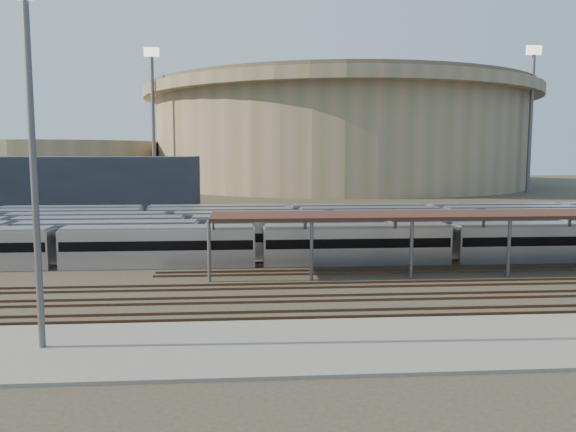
% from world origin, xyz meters
% --- Properties ---
extents(ground, '(420.00, 420.00, 0.00)m').
position_xyz_m(ground, '(0.00, 0.00, 0.00)').
color(ground, '#383026').
rests_on(ground, ground).
extents(apron, '(50.00, 9.00, 0.20)m').
position_xyz_m(apron, '(-5.00, -15.00, 0.10)').
color(apron, gray).
rests_on(apron, ground).
extents(subway_trains, '(128.92, 23.90, 3.60)m').
position_xyz_m(subway_trains, '(0.19, 18.50, 1.80)').
color(subway_trains, '#A6A5AA').
rests_on(subway_trains, ground).
extents(inspection_shed, '(60.30, 6.00, 5.30)m').
position_xyz_m(inspection_shed, '(22.00, 4.00, 4.98)').
color(inspection_shed, '#58585D').
rests_on(inspection_shed, ground).
extents(empty_tracks, '(170.00, 9.62, 0.18)m').
position_xyz_m(empty_tracks, '(0.00, -5.00, 0.09)').
color(empty_tracks, '#4C3323').
rests_on(empty_tracks, ground).
extents(stadium, '(124.00, 124.00, 32.50)m').
position_xyz_m(stadium, '(25.00, 140.00, 16.47)').
color(stadium, gray).
rests_on(stadium, ground).
extents(secondary_arena, '(56.00, 56.00, 14.00)m').
position_xyz_m(secondary_arena, '(-60.00, 130.00, 7.00)').
color(secondary_arena, gray).
rests_on(secondary_arena, ground).
extents(service_building, '(42.00, 20.00, 10.00)m').
position_xyz_m(service_building, '(-35.00, 55.00, 5.00)').
color(service_building, '#1E232D').
rests_on(service_building, ground).
extents(floodlight_0, '(4.00, 1.00, 38.40)m').
position_xyz_m(floodlight_0, '(-30.00, 110.00, 20.65)').
color(floodlight_0, '#58585D').
rests_on(floodlight_0, ground).
extents(floodlight_2, '(4.00, 1.00, 38.40)m').
position_xyz_m(floodlight_2, '(70.00, 100.00, 20.65)').
color(floodlight_2, '#58585D').
rests_on(floodlight_2, ground).
extents(floodlight_3, '(4.00, 1.00, 38.40)m').
position_xyz_m(floodlight_3, '(-10.00, 160.00, 20.65)').
color(floodlight_3, '#58585D').
rests_on(floodlight_3, ground).
extents(yard_light_pole, '(0.82, 0.36, 18.48)m').
position_xyz_m(yard_light_pole, '(-15.98, -14.56, 9.52)').
color(yard_light_pole, '#58585D').
rests_on(yard_light_pole, apron).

